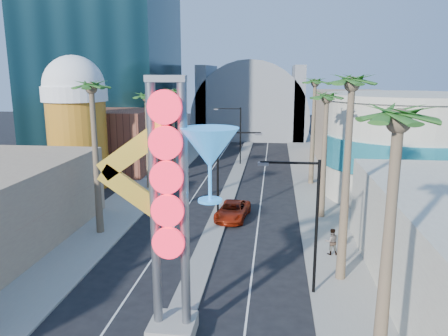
# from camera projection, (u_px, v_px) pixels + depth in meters

# --- Properties ---
(sidewalk_west) EXTENTS (5.00, 100.00, 0.15)m
(sidewalk_west) POSITION_uv_depth(u_px,v_px,m) (157.00, 177.00, 53.55)
(sidewalk_west) COLOR gray
(sidewalk_west) RESTS_ON ground
(sidewalk_east) EXTENTS (5.00, 100.00, 0.15)m
(sidewalk_east) POSITION_uv_depth(u_px,v_px,m) (314.00, 182.00, 51.38)
(sidewalk_east) COLOR gray
(sidewalk_east) RESTS_ON ground
(median) EXTENTS (1.60, 84.00, 0.15)m
(median) POSITION_uv_depth(u_px,v_px,m) (236.00, 174.00, 55.37)
(median) COLOR gray
(median) RESTS_ON ground
(brick_filler_west) EXTENTS (10.00, 10.00, 8.00)m
(brick_filler_west) POSITION_uv_depth(u_px,v_px,m) (113.00, 141.00, 56.36)
(brick_filler_west) COLOR brown
(brick_filler_west) RESTS_ON ground
(filler_east) EXTENTS (10.00, 20.00, 10.00)m
(filler_east) POSITION_uv_depth(u_px,v_px,m) (354.00, 127.00, 62.19)
(filler_east) COLOR #9B7C64
(filler_east) RESTS_ON ground
(beer_mug) EXTENTS (7.00, 7.00, 14.50)m
(beer_mug) POSITION_uv_depth(u_px,v_px,m) (76.00, 117.00, 47.89)
(beer_mug) COLOR orange
(beer_mug) RESTS_ON ground
(turquoise_building) EXTENTS (16.60, 16.60, 10.60)m
(turquoise_building) POSITION_uv_depth(u_px,v_px,m) (405.00, 147.00, 44.45)
(turquoise_building) COLOR #B5AD99
(turquoise_building) RESTS_ON ground
(canopy) EXTENTS (22.00, 16.00, 22.00)m
(canopy) POSITION_uv_depth(u_px,v_px,m) (252.00, 115.00, 87.45)
(canopy) COLOR slate
(canopy) RESTS_ON ground
(neon_sign) EXTENTS (6.53, 2.60, 12.55)m
(neon_sign) POSITION_uv_depth(u_px,v_px,m) (186.00, 193.00, 19.74)
(neon_sign) COLOR gray
(neon_sign) RESTS_ON ground
(streetlight_0) EXTENTS (3.79, 0.25, 8.00)m
(streetlight_0) POSITION_uv_depth(u_px,v_px,m) (224.00, 167.00, 36.82)
(streetlight_0) COLOR black
(streetlight_0) RESTS_ON ground
(streetlight_1) EXTENTS (3.79, 0.25, 8.00)m
(streetlight_1) POSITION_uv_depth(u_px,v_px,m) (237.00, 130.00, 60.22)
(streetlight_1) COLOR black
(streetlight_1) RESTS_ON ground
(streetlight_2) EXTENTS (3.45, 0.25, 8.00)m
(streetlight_2) POSITION_uv_depth(u_px,v_px,m) (308.00, 215.00, 24.48)
(streetlight_2) COLOR black
(streetlight_2) RESTS_ON ground
(palm_1) EXTENTS (2.40, 2.40, 12.70)m
(palm_1) POSITION_uv_depth(u_px,v_px,m) (92.00, 97.00, 32.75)
(palm_1) COLOR brown
(palm_1) RESTS_ON ground
(palm_2) EXTENTS (2.40, 2.40, 11.20)m
(palm_2) POSITION_uv_depth(u_px,v_px,m) (146.00, 103.00, 46.62)
(palm_2) COLOR brown
(palm_2) RESTS_ON ground
(palm_3) EXTENTS (2.40, 2.40, 11.20)m
(palm_3) POSITION_uv_depth(u_px,v_px,m) (172.00, 97.00, 58.26)
(palm_3) COLOR brown
(palm_3) RESTS_ON ground
(palm_4) EXTENTS (2.40, 2.40, 12.20)m
(palm_4) POSITION_uv_depth(u_px,v_px,m) (397.00, 139.00, 15.27)
(palm_4) COLOR brown
(palm_4) RESTS_ON ground
(palm_5) EXTENTS (2.40, 2.40, 13.20)m
(palm_5) POSITION_uv_depth(u_px,v_px,m) (351.00, 97.00, 24.78)
(palm_5) COLOR brown
(palm_5) RESTS_ON ground
(palm_6) EXTENTS (2.40, 2.40, 11.70)m
(palm_6) POSITION_uv_depth(u_px,v_px,m) (327.00, 106.00, 36.71)
(palm_6) COLOR brown
(palm_6) RESTS_ON ground
(palm_7) EXTENTS (2.40, 2.40, 12.70)m
(palm_7) POSITION_uv_depth(u_px,v_px,m) (315.00, 89.00, 48.16)
(palm_7) COLOR brown
(palm_7) RESTS_ON ground
(red_pickup) EXTENTS (3.10, 5.63, 1.49)m
(red_pickup) POSITION_uv_depth(u_px,v_px,m) (233.00, 211.00, 38.41)
(red_pickup) COLOR #9A220B
(red_pickup) RESTS_ON ground
(pedestrian_b) EXTENTS (1.02, 0.85, 1.89)m
(pedestrian_b) POSITION_uv_depth(u_px,v_px,m) (332.00, 241.00, 30.50)
(pedestrian_b) COLOR gray
(pedestrian_b) RESTS_ON sidewalk_east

